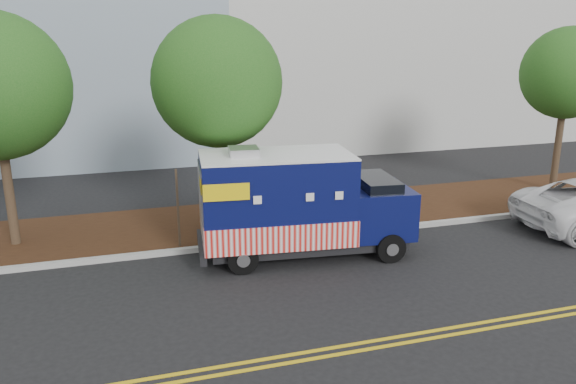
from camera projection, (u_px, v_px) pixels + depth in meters
name	position (u px, v px, depth m)	size (l,w,h in m)	color
ground	(250.00, 266.00, 14.95)	(120.00, 120.00, 0.00)	black
curb	(239.00, 245.00, 16.22)	(120.00, 0.18, 0.15)	#9E9E99
mulch_strip	(225.00, 222.00, 18.15)	(120.00, 4.00, 0.15)	black
centerline_near	(303.00, 353.00, 10.86)	(120.00, 0.10, 0.01)	gold
centerline_far	(307.00, 360.00, 10.63)	(120.00, 0.10, 0.01)	gold
tree_b	(217.00, 83.00, 16.46)	(3.85, 3.85, 6.51)	#38281C
tree_d	(567.00, 73.00, 20.47)	(3.34, 3.34, 6.24)	#38281C
sign_post	(178.00, 211.00, 15.62)	(0.06, 0.06, 2.40)	#473828
food_truck	(295.00, 207.00, 15.30)	(6.08, 2.79, 3.10)	black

